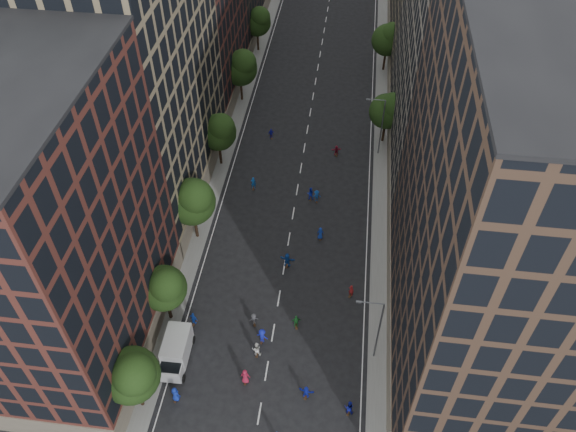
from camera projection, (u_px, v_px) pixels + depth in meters
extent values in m
plane|color=black|center=(301.00, 170.00, 77.76)|extent=(240.00, 240.00, 0.00)
cube|color=slate|center=(226.00, 131.00, 84.00)|extent=(4.00, 105.00, 0.15)
cube|color=slate|center=(388.00, 143.00, 81.88)|extent=(4.00, 105.00, 0.15)
cube|color=#51251F|center=(49.00, 238.00, 48.53)|extent=(14.00, 22.00, 30.00)
cube|color=#837356|center=(132.00, 72.00, 63.86)|extent=(14.00, 26.00, 34.00)
cube|color=#51251F|center=(187.00, 7.00, 82.04)|extent=(14.00, 20.00, 28.00)
cube|color=#453125|center=(501.00, 220.00, 45.85)|extent=(14.00, 30.00, 36.00)
cube|color=#6F685B|center=(464.00, 57.00, 67.14)|extent=(14.00, 28.00, 33.00)
cylinder|color=black|center=(139.00, 395.00, 52.22)|extent=(0.36, 0.36, 3.96)
sphere|color=#1A3110|center=(131.00, 375.00, 49.66)|extent=(5.20, 5.20, 5.20)
sphere|color=#1A3110|center=(134.00, 374.00, 48.32)|extent=(3.90, 3.90, 3.90)
cylinder|color=black|center=(169.00, 308.00, 59.29)|extent=(0.36, 0.36, 3.70)
sphere|color=#1A3110|center=(164.00, 288.00, 56.90)|extent=(4.80, 4.80, 4.80)
sphere|color=#1A3110|center=(166.00, 285.00, 55.66)|extent=(3.60, 3.60, 3.60)
cylinder|color=black|center=(196.00, 225.00, 67.48)|extent=(0.36, 0.36, 4.22)
sphere|color=#1A3110|center=(192.00, 202.00, 64.75)|extent=(5.60, 5.60, 5.60)
sphere|color=#1A3110|center=(195.00, 197.00, 63.30)|extent=(4.20, 4.20, 4.20)
cylinder|color=black|center=(220.00, 153.00, 77.37)|extent=(0.36, 0.36, 3.87)
sphere|color=#1A3110|center=(218.00, 132.00, 74.87)|extent=(5.00, 5.00, 5.00)
sphere|color=#1A3110|center=(221.00, 127.00, 73.57)|extent=(3.75, 3.75, 3.75)
cylinder|color=black|center=(241.00, 89.00, 88.47)|extent=(0.36, 0.36, 4.05)
sphere|color=#1A3110|center=(240.00, 68.00, 85.85)|extent=(5.40, 5.40, 5.40)
sphere|color=#1A3110|center=(243.00, 62.00, 84.46)|extent=(4.05, 4.05, 4.05)
cylinder|color=black|center=(258.00, 41.00, 99.73)|extent=(0.36, 0.36, 3.78)
sphere|color=#1A3110|center=(257.00, 22.00, 97.28)|extent=(4.80, 4.80, 4.80)
sphere|color=#1A3110|center=(260.00, 17.00, 96.04)|extent=(3.60, 3.60, 3.60)
cylinder|color=black|center=(384.00, 131.00, 81.02)|extent=(0.36, 0.36, 3.74)
sphere|color=#1A3110|center=(387.00, 111.00, 78.61)|extent=(5.00, 5.00, 5.00)
sphere|color=#1A3110|center=(392.00, 106.00, 77.31)|extent=(3.75, 3.75, 3.75)
cylinder|color=black|center=(385.00, 60.00, 94.90)|extent=(0.36, 0.36, 3.96)
sphere|color=#1A3110|center=(387.00, 40.00, 92.34)|extent=(5.20, 5.20, 5.20)
sphere|color=#1A3110|center=(392.00, 34.00, 91.00)|extent=(3.90, 3.90, 3.90)
cylinder|color=#595B60|center=(379.00, 332.00, 54.09)|extent=(0.18, 0.18, 9.00)
cylinder|color=#595B60|center=(371.00, 303.00, 51.00)|extent=(2.40, 0.12, 0.12)
cube|color=#595B60|center=(359.00, 302.00, 51.13)|extent=(0.50, 0.22, 0.15)
cylinder|color=#595B60|center=(382.00, 128.00, 77.11)|extent=(0.18, 0.18, 9.00)
cylinder|color=#595B60|center=(376.00, 100.00, 74.02)|extent=(2.40, 0.12, 0.12)
cube|color=#595B60|center=(368.00, 99.00, 74.15)|extent=(0.50, 0.22, 0.15)
cube|color=silver|center=(177.00, 346.00, 56.26)|extent=(2.47, 4.13, 2.49)
cube|color=silver|center=(171.00, 370.00, 54.84)|extent=(2.30, 1.86, 1.59)
cube|color=black|center=(170.00, 367.00, 54.32)|extent=(2.07, 1.52, 0.11)
cylinder|color=black|center=(160.00, 376.00, 55.23)|extent=(0.30, 0.87, 0.86)
cylinder|color=black|center=(183.00, 379.00, 55.06)|extent=(0.30, 0.87, 0.86)
cylinder|color=black|center=(172.00, 338.00, 58.32)|extent=(0.30, 0.87, 0.86)
cylinder|color=black|center=(193.00, 340.00, 58.15)|extent=(0.30, 0.87, 0.86)
imported|color=#142BA5|center=(175.00, 394.00, 53.32)|extent=(1.09, 0.87, 1.94)
imported|color=#111792|center=(349.00, 407.00, 52.44)|extent=(0.98, 0.81, 1.85)
imported|color=#1721BE|center=(262.00, 336.00, 57.86)|extent=(1.38, 1.03, 1.90)
imported|color=#123598|center=(194.00, 319.00, 59.43)|extent=(1.12, 0.80, 1.77)
imported|color=#1725BD|center=(306.00, 392.00, 53.65)|extent=(1.55, 0.71, 1.61)
imported|color=#AC1C3C|center=(245.00, 377.00, 54.62)|extent=(0.95, 0.63, 1.93)
imported|color=maroon|center=(351.00, 291.00, 62.12)|extent=(0.71, 0.59, 1.65)
imported|color=white|center=(257.00, 349.00, 56.78)|extent=(0.97, 0.79, 1.89)
imported|color=#45444A|center=(254.00, 319.00, 59.53)|extent=(1.13, 0.86, 1.54)
imported|color=#21712E|center=(296.00, 322.00, 59.16)|extent=(1.14, 0.67, 1.82)
imported|color=#123F99|center=(287.00, 260.00, 65.02)|extent=(1.87, 0.86, 1.95)
imported|color=navy|center=(320.00, 233.00, 68.18)|extent=(0.89, 0.64, 1.70)
imported|color=#1552B0|center=(253.00, 183.00, 74.47)|extent=(0.70, 0.48, 1.89)
imported|color=#172ABD|center=(310.00, 194.00, 73.02)|extent=(0.96, 0.77, 1.88)
imported|color=#13419B|center=(317.00, 196.00, 72.80)|extent=(1.25, 0.91, 1.74)
imported|color=#1416A7|center=(271.00, 134.00, 82.39)|extent=(0.98, 0.70, 1.54)
imported|color=maroon|center=(336.00, 151.00, 79.57)|extent=(1.51, 0.81, 1.55)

